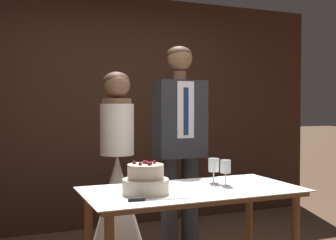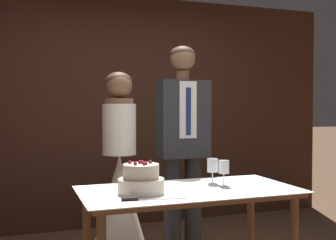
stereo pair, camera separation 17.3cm
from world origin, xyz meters
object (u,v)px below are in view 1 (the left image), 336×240
(tiered_cake, at_px, (146,181))
(bride, at_px, (117,195))
(cake_knife, at_px, (148,199))
(wine_glass_middle, at_px, (226,168))
(wine_glass_near, at_px, (214,166))
(groom, at_px, (180,138))
(cake_table, at_px, (192,203))

(tiered_cake, bearing_deg, bride, 86.38)
(cake_knife, height_order, wine_glass_middle, wine_glass_middle)
(cake_knife, distance_m, wine_glass_middle, 0.72)
(wine_glass_near, distance_m, groom, 0.73)
(bride, xyz_separation_m, groom, (0.57, -0.00, 0.46))
(cake_knife, height_order, groom, groom)
(tiered_cake, height_order, wine_glass_near, tiered_cake)
(cake_table, distance_m, cake_knife, 0.46)
(tiered_cake, bearing_deg, groom, 54.23)
(tiered_cake, xyz_separation_m, wine_glass_middle, (0.61, 0.05, 0.04))
(tiered_cake, distance_m, bride, 0.91)
(wine_glass_near, bearing_deg, bride, 126.16)
(cake_knife, distance_m, bride, 1.08)
(wine_glass_near, bearing_deg, cake_table, -152.29)
(cake_knife, distance_m, wine_glass_near, 0.73)
(wine_glass_near, bearing_deg, wine_glass_middle, -70.71)
(cake_table, xyz_separation_m, groom, (0.28, 0.84, 0.37))
(wine_glass_middle, height_order, groom, groom)
(bride, bearing_deg, cake_knife, -95.87)
(cake_table, relative_size, tiered_cake, 4.94)
(wine_glass_middle, bearing_deg, groom, 89.16)
(cake_knife, bearing_deg, bride, 91.71)
(groom, bearing_deg, cake_table, -108.81)
(tiered_cake, height_order, cake_knife, tiered_cake)
(tiered_cake, relative_size, cake_knife, 0.76)
(cake_table, height_order, wine_glass_near, wine_glass_near)
(wine_glass_middle, xyz_separation_m, groom, (0.01, 0.82, 0.15))
(cake_knife, relative_size, wine_glass_near, 2.15)
(wine_glass_near, xyz_separation_m, groom, (0.05, 0.71, 0.15))
(wine_glass_middle, relative_size, groom, 0.10)
(groom, bearing_deg, wine_glass_middle, -90.84)
(wine_glass_middle, relative_size, bride, 0.11)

